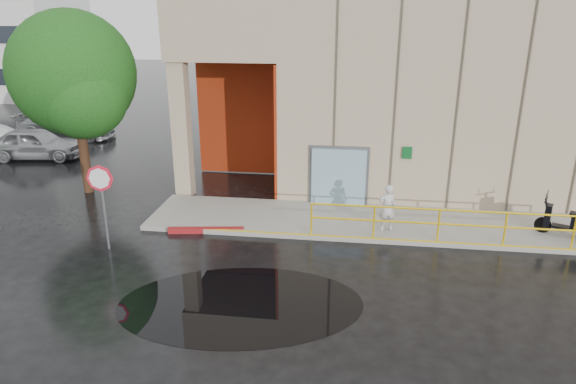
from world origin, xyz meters
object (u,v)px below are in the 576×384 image
person (387,208)px  stop_sign (101,189)px  red_curb (206,230)px  tree_near (75,79)px  car_a (35,143)px  car_c (66,125)px  scooter (568,214)px

person → stop_sign: bearing=-2.6°
stop_sign → red_curb: stop_sign is taller
person → tree_near: 11.92m
person → car_a: person is taller
car_a → stop_sign: bearing=-145.9°
stop_sign → tree_near: tree_near is taller
red_curb → car_a: bearing=145.0°
red_curb → car_a: car_a is taller
car_a → tree_near: 7.40m
stop_sign → car_c: 15.48m
car_a → tree_near: bearing=-138.4°
person → car_c: 19.90m
person → stop_sign: stop_sign is taller
car_c → car_a: bearing=-173.5°
car_c → tree_near: size_ratio=0.76×
stop_sign → tree_near: size_ratio=0.38×
scooter → car_a: bearing=-171.9°
red_curb → car_c: car_c is taller
stop_sign → car_a: bearing=150.5°
person → car_c: size_ratio=0.29×
person → red_curb: (-5.65, -0.65, -0.81)m
red_curb → tree_near: (-5.50, 3.07, 4.27)m
scooter → stop_sign: (-13.60, -2.39, 0.98)m
red_curb → car_a: (-10.39, 7.29, 0.65)m
tree_near → car_c: bearing=124.4°
scooter → car_a: size_ratio=0.40×
scooter → stop_sign: size_ratio=0.67×
person → stop_sign: size_ratio=0.58×
scooter → red_curb: scooter is taller
person → car_c: bearing=-49.8°
person → red_curb: size_ratio=0.62×
person → scooter: bearing=165.0°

